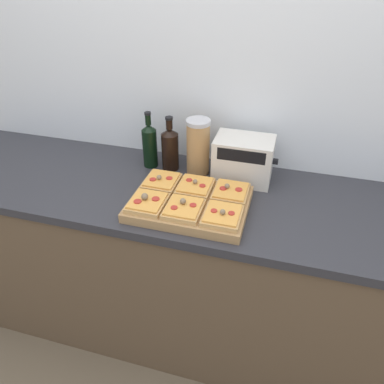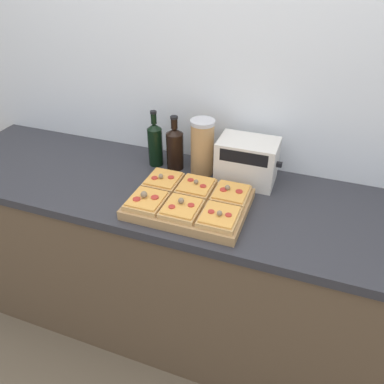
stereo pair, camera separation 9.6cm
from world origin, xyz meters
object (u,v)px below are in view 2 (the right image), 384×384
Objects in this scene: olive_oil_bottle at (155,143)px; toaster_oven at (247,161)px; cutting_board at (190,204)px; wine_bottle at (175,147)px; grain_jar_tall at (202,147)px.

toaster_oven is at bearing -0.11° from olive_oil_bottle.
olive_oil_bottle reaches higher than cutting_board.
wine_bottle reaches higher than cutting_board.
wine_bottle is at bearing 179.86° from toaster_oven.
cutting_board is 1.79× the size of grain_jar_tall.
toaster_oven is at bearing -0.23° from grain_jar_tall.
cutting_board is 1.80× the size of wine_bottle.
grain_jar_tall reaches higher than toaster_oven.
cutting_board is 0.42m from olive_oil_bottle.
toaster_oven is (0.17, 0.29, 0.08)m from cutting_board.
grain_jar_tall is 0.93× the size of toaster_oven.
cutting_board is 1.72× the size of olive_oil_bottle.
grain_jar_tall reaches higher than wine_bottle.
grain_jar_tall is (-0.05, 0.29, 0.11)m from cutting_board.
olive_oil_bottle is 0.46m from toaster_oven.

